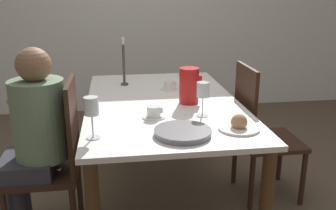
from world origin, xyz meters
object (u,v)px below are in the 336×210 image
at_px(teacup_across, 169,86).
at_px(bread_plate, 239,125).
at_px(chair_person_side, 55,159).
at_px(red_pitcher, 189,85).
at_px(teacup_near_person, 154,113).
at_px(person_seated, 35,131).
at_px(wine_glass_water, 203,91).
at_px(candlestick_tall, 124,66).
at_px(serving_tray, 183,132).
at_px(wine_glass_juice, 91,108).
at_px(chair_opposite, 259,131).

distance_m(teacup_across, bread_plate, 0.89).
distance_m(chair_person_side, red_pitcher, 0.94).
relative_size(chair_person_side, teacup_near_person, 7.02).
bearing_deg(person_seated, wine_glass_water, -91.82).
xyz_separation_m(wine_glass_water, teacup_near_person, (-0.29, 0.02, -0.12)).
bearing_deg(candlestick_tall, serving_tray, -76.32).
height_order(red_pitcher, teacup_across, red_pitcher).
relative_size(wine_glass_juice, candlestick_tall, 0.59).
bearing_deg(wine_glass_water, teacup_across, 99.58).
height_order(chair_opposite, wine_glass_juice, chair_opposite).
distance_m(person_seated, wine_glass_juice, 0.49).
distance_m(chair_person_side, bread_plate, 1.09).
bearing_deg(candlestick_tall, chair_person_side, -120.14).
xyz_separation_m(chair_opposite, wine_glass_juice, (-1.11, -0.55, 0.40)).
relative_size(chair_opposite, wine_glass_water, 4.69).
bearing_deg(chair_person_side, serving_tray, -114.60).
relative_size(red_pitcher, wine_glass_juice, 1.08).
relative_size(wine_glass_juice, bread_plate, 0.96).
bearing_deg(teacup_across, bread_plate, -73.68).
xyz_separation_m(red_pitcher, teacup_across, (-0.08, 0.35, -0.09)).
bearing_deg(bread_plate, person_seated, 166.57).
bearing_deg(wine_glass_water, red_pitcher, 95.71).
bearing_deg(teacup_near_person, teacup_across, 73.20).
bearing_deg(chair_person_side, candlestick_tall, -30.14).
bearing_deg(wine_glass_juice, candlestick_tall, 79.74).
bearing_deg(candlestick_tall, person_seated, -124.57).
height_order(person_seated, bread_plate, person_seated).
distance_m(chair_person_side, wine_glass_juice, 0.56).
xyz_separation_m(red_pitcher, candlestick_tall, (-0.40, 0.54, 0.03)).
bearing_deg(red_pitcher, chair_opposite, 2.90).
bearing_deg(wine_glass_juice, teacup_across, 59.21).
xyz_separation_m(chair_person_side, wine_glass_juice, (0.25, -0.30, 0.40)).
relative_size(chair_person_side, wine_glass_water, 4.69).
xyz_separation_m(chair_person_side, teacup_across, (0.77, 0.57, 0.27)).
height_order(wine_glass_juice, bread_plate, wine_glass_juice).
bearing_deg(chair_person_side, wine_glass_juice, -140.26).
bearing_deg(chair_person_side, bread_plate, -105.60).
bearing_deg(chair_opposite, chair_person_side, -79.62).
height_order(chair_opposite, red_pitcher, red_pitcher).
relative_size(chair_opposite, teacup_near_person, 7.02).
bearing_deg(teacup_across, red_pitcher, -77.43).
relative_size(red_pitcher, teacup_near_person, 1.70).
bearing_deg(red_pitcher, wine_glass_juice, -138.70).
bearing_deg(person_seated, teacup_across, -55.72).
distance_m(person_seated, red_pitcher, 0.98).
bearing_deg(candlestick_tall, red_pitcher, -53.05).
bearing_deg(teacup_near_person, chair_opposite, 20.00).
bearing_deg(serving_tray, chair_opposite, 41.09).
bearing_deg(bread_plate, wine_glass_juice, -178.82).
relative_size(person_seated, serving_tray, 3.89).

